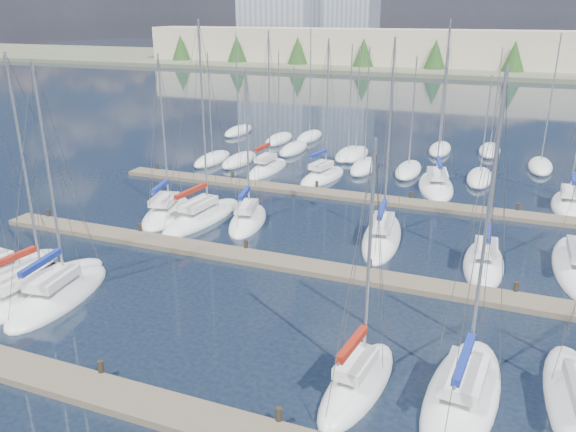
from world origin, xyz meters
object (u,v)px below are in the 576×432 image
(sailboat_q, at_px, (568,205))
(sailboat_b, at_px, (31,293))
(sailboat_p, at_px, (436,186))
(sailboat_j, at_px, (248,220))
(sailboat_o, at_px, (323,177))
(sailboat_h, at_px, (167,213))
(sailboat_l, at_px, (484,263))
(sailboat_i, at_px, (202,217))
(sailboat_e, at_px, (463,394))
(sailboat_k, at_px, (382,236))
(sailboat_c, at_px, (59,295))
(sailboat_n, at_px, (267,169))
(sailboat_d, at_px, (358,383))

(sailboat_q, distance_m, sailboat_b, 38.75)
(sailboat_p, height_order, sailboat_j, sailboat_p)
(sailboat_o, relative_size, sailboat_h, 1.05)
(sailboat_l, xyz_separation_m, sailboat_h, (-22.75, 0.69, -0.00))
(sailboat_p, distance_m, sailboat_o, 10.09)
(sailboat_i, bearing_deg, sailboat_l, 3.05)
(sailboat_h, relative_size, sailboat_b, 0.93)
(sailboat_o, relative_size, sailboat_e, 0.96)
(sailboat_k, bearing_deg, sailboat_o, 117.30)
(sailboat_l, xyz_separation_m, sailboat_j, (-16.39, 1.48, 0.01))
(sailboat_c, relative_size, sailboat_j, 1.13)
(sailboat_o, bearing_deg, sailboat_p, 16.38)
(sailboat_l, xyz_separation_m, sailboat_c, (-20.93, -12.51, -0.00))
(sailboat_n, bearing_deg, sailboat_l, -33.89)
(sailboat_l, distance_m, sailboat_o, 20.62)
(sailboat_o, bearing_deg, sailboat_j, -85.96)
(sailboat_o, bearing_deg, sailboat_i, -99.45)
(sailboat_n, xyz_separation_m, sailboat_k, (14.02, -12.91, -0.01))
(sailboat_l, xyz_separation_m, sailboat_i, (-19.81, 0.88, 0.01))
(sailboat_l, bearing_deg, sailboat_o, 133.77)
(sailboat_d, bearing_deg, sailboat_k, 106.45)
(sailboat_l, xyz_separation_m, sailboat_o, (-14.88, 14.28, 0.01))
(sailboat_h, height_order, sailboat_i, sailboat_i)
(sailboat_o, height_order, sailboat_e, sailboat_e)
(sailboat_e, bearing_deg, sailboat_h, 153.68)
(sailboat_j, distance_m, sailboat_k, 9.76)
(sailboat_c, bearing_deg, sailboat_p, 52.85)
(sailboat_i, bearing_deg, sailboat_o, 75.40)
(sailboat_h, xyz_separation_m, sailboat_b, (0.22, -13.54, -0.01))
(sailboat_p, distance_m, sailboat_h, 23.09)
(sailboat_l, bearing_deg, sailboat_n, 141.83)
(sailboat_l, height_order, sailboat_c, sailboat_c)
(sailboat_l, relative_size, sailboat_k, 0.82)
(sailboat_n, relative_size, sailboat_k, 0.99)
(sailboat_j, xyz_separation_m, sailboat_d, (12.30, -15.54, 0.01))
(sailboat_q, distance_m, sailboat_c, 37.38)
(sailboat_n, bearing_deg, sailboat_j, -70.45)
(sailboat_n, bearing_deg, sailboat_o, -4.03)
(sailboat_i, bearing_deg, sailboat_q, 32.78)
(sailboat_j, xyz_separation_m, sailboat_i, (-3.42, -0.60, 0.01))
(sailboat_p, relative_size, sailboat_q, 1.39)
(sailboat_i, distance_m, sailboat_k, 13.21)
(sailboat_h, relative_size, sailboat_i, 0.84)
(sailboat_o, bearing_deg, sailboat_k, -45.46)
(sailboat_j, bearing_deg, sailboat_q, 16.83)
(sailboat_d, bearing_deg, sailboat_i, 143.85)
(sailboat_h, bearing_deg, sailboat_o, 47.30)
(sailboat_n, height_order, sailboat_q, sailboat_n)
(sailboat_h, distance_m, sailboat_i, 2.94)
(sailboat_n, relative_size, sailboat_i, 0.92)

